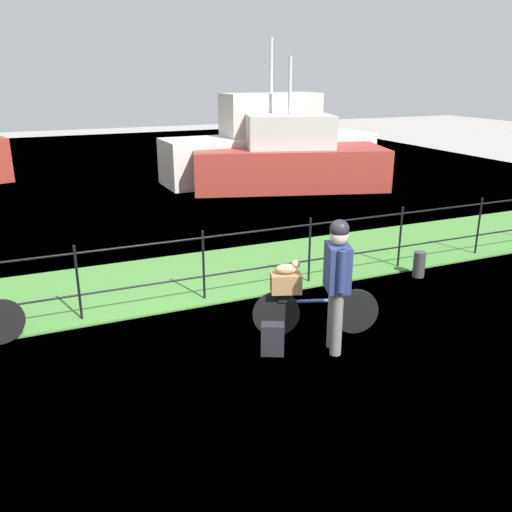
% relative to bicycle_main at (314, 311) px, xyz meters
% --- Properties ---
extents(ground_plane, '(60.00, 60.00, 0.00)m').
position_rel_bicycle_main_xyz_m(ground_plane, '(-0.96, -0.60, -0.33)').
color(ground_plane, '#9E9993').
extents(grass_strip, '(27.00, 2.40, 0.03)m').
position_rel_bicycle_main_xyz_m(grass_strip, '(-0.96, 2.63, -0.31)').
color(grass_strip, '#478438').
rests_on(grass_strip, ground).
extents(harbor_water, '(30.00, 30.00, 0.00)m').
position_rel_bicycle_main_xyz_m(harbor_water, '(-0.96, 11.19, -0.33)').
color(harbor_water, slate).
rests_on(harbor_water, ground).
extents(iron_fence, '(18.04, 0.04, 1.10)m').
position_rel_bicycle_main_xyz_m(iron_fence, '(-0.96, 1.66, 0.31)').
color(iron_fence, black).
rests_on(iron_fence, ground).
extents(bicycle_main, '(1.58, 0.59, 0.62)m').
position_rel_bicycle_main_xyz_m(bicycle_main, '(0.00, 0.00, 0.00)').
color(bicycle_main, black).
rests_on(bicycle_main, ground).
extents(wooden_crate, '(0.45, 0.37, 0.25)m').
position_rel_bicycle_main_xyz_m(wooden_crate, '(-0.36, 0.13, 0.41)').
color(wooden_crate, olive).
rests_on(wooden_crate, bicycle_main).
extents(terrier_dog, '(0.32, 0.22, 0.18)m').
position_rel_bicycle_main_xyz_m(terrier_dog, '(-0.34, 0.12, 0.61)').
color(terrier_dog, tan).
rests_on(terrier_dog, wooden_crate).
extents(cyclist_person, '(0.38, 0.52, 1.68)m').
position_rel_bicycle_main_xyz_m(cyclist_person, '(0.01, -0.48, 0.67)').
color(cyclist_person, slate).
rests_on(cyclist_person, ground).
extents(backpack_on_paving, '(0.33, 0.28, 0.40)m').
position_rel_bicycle_main_xyz_m(backpack_on_paving, '(-0.72, -0.26, -0.13)').
color(backpack_on_paving, black).
rests_on(backpack_on_paving, ground).
extents(mooring_bollard, '(0.20, 0.20, 0.44)m').
position_rel_bicycle_main_xyz_m(mooring_bollard, '(2.68, 1.16, -0.11)').
color(mooring_bollard, '#38383D').
rests_on(mooring_bollard, ground).
extents(moored_boat_mid, '(6.95, 1.88, 4.28)m').
position_rel_bicycle_main_xyz_m(moored_boat_mid, '(4.15, 10.22, 0.67)').
color(moored_boat_mid, silver).
rests_on(moored_boat_mid, ground).
extents(moored_boat_far, '(6.04, 3.86, 3.73)m').
position_rel_bicycle_main_xyz_m(moored_boat_far, '(4.06, 8.76, 0.48)').
color(moored_boat_far, '#9E3328').
rests_on(moored_boat_far, ground).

